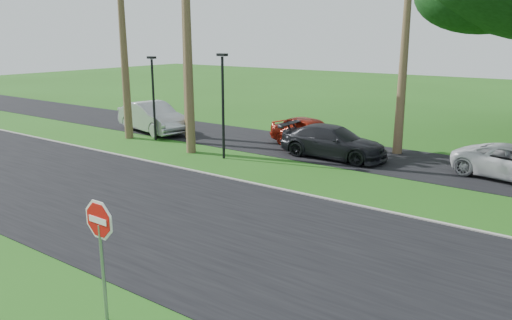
{
  "coord_description": "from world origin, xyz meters",
  "views": [
    {
      "loc": [
        7.97,
        -8.34,
        5.46
      ],
      "look_at": [
        -0.48,
        3.34,
        1.8
      ],
      "focal_mm": 35.0,
      "sensor_mm": 36.0,
      "label": 1
    }
  ],
  "objects_px": {
    "car_silver": "(153,118)",
    "car_red": "(309,132)",
    "car_dark": "(333,142)",
    "stop_sign_near": "(100,236)"
  },
  "relations": [
    {
      "from": "car_silver",
      "to": "car_dark",
      "type": "distance_m",
      "value": 11.08
    },
    {
      "from": "car_silver",
      "to": "car_dark",
      "type": "xyz_separation_m",
      "value": [
        11.06,
        0.61,
        -0.13
      ]
    },
    {
      "from": "car_silver",
      "to": "car_red",
      "type": "xyz_separation_m",
      "value": [
        9.1,
        1.88,
        -0.1
      ]
    },
    {
      "from": "car_red",
      "to": "car_dark",
      "type": "bearing_deg",
      "value": -108.92
    },
    {
      "from": "car_silver",
      "to": "car_dark",
      "type": "relative_size",
      "value": 1.04
    },
    {
      "from": "car_silver",
      "to": "car_red",
      "type": "relative_size",
      "value": 1.18
    },
    {
      "from": "stop_sign_near",
      "to": "car_red",
      "type": "height_order",
      "value": "stop_sign_near"
    },
    {
      "from": "car_silver",
      "to": "car_red",
      "type": "height_order",
      "value": "car_silver"
    },
    {
      "from": "car_red",
      "to": "car_dark",
      "type": "distance_m",
      "value": 2.34
    },
    {
      "from": "car_dark",
      "to": "stop_sign_near",
      "type": "bearing_deg",
      "value": -170.11
    }
  ]
}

